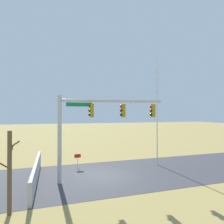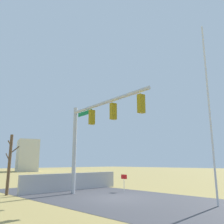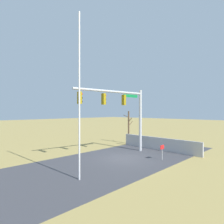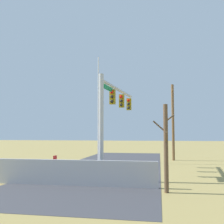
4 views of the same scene
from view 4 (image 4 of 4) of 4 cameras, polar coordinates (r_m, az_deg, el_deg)
name	(u,v)px [view 4 (image 4 of 4)]	position (r m, az deg, el deg)	size (l,w,h in m)	color
ground_plane	(102,172)	(18.98, -2.22, -12.56)	(160.00, 160.00, 0.00)	#9E894C
road_surface	(112,165)	(22.87, -0.06, -11.18)	(28.00, 8.00, 0.01)	#3D3D42
sidewalk_corner	(97,184)	(14.53, -3.23, -15.01)	(6.00, 6.00, 0.01)	#B7B5AD
retaining_fence	(73,173)	(14.18, -8.35, -12.60)	(0.20, 8.62, 1.29)	#A8A8AD
signal_mast	(113,107)	(17.58, 0.23, 1.07)	(7.49, 1.18, 6.06)	#B2B5BA
flagpole	(98,109)	(24.55, -2.93, 0.63)	(0.10, 0.10, 9.72)	silver
utility_pole	(173,120)	(27.41, 12.78, -1.74)	(1.90, 0.26, 7.54)	brown
bare_tree	(166,147)	(12.50, 11.34, -7.19)	(1.27, 1.02, 3.98)	brown
open_sign	(55,160)	(17.95, -11.99, -10.01)	(0.56, 0.04, 1.22)	silver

